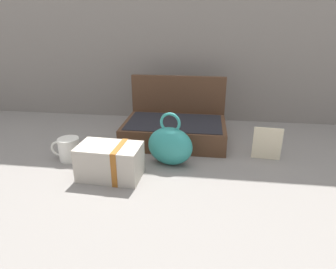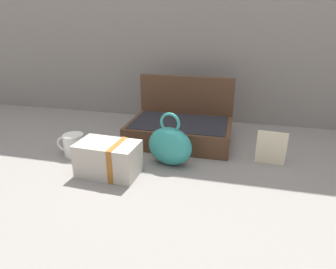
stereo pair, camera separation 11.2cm
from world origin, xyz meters
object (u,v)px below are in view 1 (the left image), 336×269
at_px(coffee_mug, 69,149).
at_px(info_card_left, 267,144).
at_px(cream_toiletry_bag, 111,162).
at_px(open_suitcase, 175,126).
at_px(teal_pouch_handbag, 170,146).

height_order(coffee_mug, info_card_left, info_card_left).
bearing_deg(cream_toiletry_bag, info_card_left, 21.26).
xyz_separation_m(open_suitcase, teal_pouch_handbag, (0.01, -0.25, 0.01)).
height_order(teal_pouch_handbag, info_card_left, teal_pouch_handbag).
distance_m(open_suitcase, cream_toiletry_bag, 0.43).
relative_size(open_suitcase, coffee_mug, 3.82).
relative_size(coffee_mug, info_card_left, 0.90).
relative_size(teal_pouch_handbag, coffee_mug, 1.77).
bearing_deg(info_card_left, teal_pouch_handbag, -160.80).
bearing_deg(cream_toiletry_bag, open_suitcase, 63.71).
bearing_deg(info_card_left, open_suitcase, 163.42).
xyz_separation_m(open_suitcase, cream_toiletry_bag, (-0.19, -0.38, -0.00)).
distance_m(open_suitcase, teal_pouch_handbag, 0.25).
bearing_deg(coffee_mug, info_card_left, 8.07).
height_order(cream_toiletry_bag, info_card_left, info_card_left).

